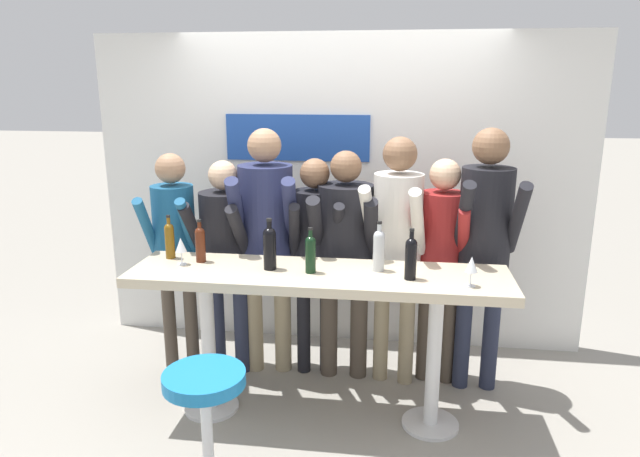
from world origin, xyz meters
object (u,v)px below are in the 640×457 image
Objects in this scene: person_center_left at (266,226)px; person_far_right at (441,247)px; wine_bottle_3 at (200,243)px; person_left at (225,245)px; wine_glass_1 at (181,246)px; person_rightmost at (485,232)px; person_center_right at (345,242)px; tasting_table at (318,296)px; person_far_left at (174,237)px; person_right at (397,234)px; wine_bottle_5 at (411,256)px; wine_bottle_2 at (270,246)px; person_center at (315,243)px; wine_bottle_1 at (379,248)px; wine_bottle_0 at (170,239)px; wine_bottle_4 at (311,252)px; wine_glass_0 at (472,265)px; bar_stool at (206,413)px.

person_center_left is 1.12× the size of person_far_right.
person_center_left is at bearing 56.68° from wine_bottle_3.
person_left is 9.01× the size of wine_glass_1.
person_center_left is 0.99× the size of person_rightmost.
tasting_table is at bearing -101.55° from person_center_right.
person_far_left is 1.60m from person_right.
wine_glass_1 is (-1.43, 0.08, -0.01)m from wine_bottle_5.
person_far_left is at bearing -178.74° from person_center_right.
wine_bottle_3 is (-0.47, 0.09, -0.02)m from wine_bottle_2.
person_far_right is (0.88, -0.01, 0.01)m from person_center.
person_center_left is 6.51× the size of wine_bottle_3.
person_center is at bearing 131.48° from wine_bottle_1.
person_left is 5.52× the size of wine_bottle_0.
person_far_right is at bearing 51.48° from wine_bottle_1.
person_center is 0.64m from wine_bottle_4.
wine_bottle_2 is (-0.67, -0.06, 0.01)m from wine_bottle_1.
person_right is 1.44m from wine_glass_1.
person_center_left is 10.27× the size of wine_glass_1.
person_left is 0.33m from person_center_left.
wine_bottle_0 is (-0.54, -0.44, 0.01)m from person_center_left.
person_center_right is 0.62m from wine_bottle_4.
person_rightmost is 1.23m from wine_bottle_4.
wine_bottle_0 is 0.18m from wine_glass_1.
person_far_right is at bearing 1.20° from person_center_right.
wine_bottle_1 is at bearing -120.26° from person_far_right.
wine_bottle_0 is at bearing -163.44° from person_center.
tasting_table is 1.28× the size of person_center_left.
person_center_right is (1.24, 0.04, -0.00)m from person_far_left.
wine_bottle_2 is 1.15× the size of wine_bottle_3.
person_rightmost is (2.18, -0.01, 0.12)m from person_far_left.
wine_glass_1 is at bearing 176.81° from wine_bottle_5.
person_far_right is at bearing 98.78° from wine_glass_0.
person_right is 0.58m from person_rightmost.
person_left reaches higher than wine_bottle_2.
wine_bottle_2 is 1.20m from wine_glass_0.
wine_bottle_3 is at bearing -130.41° from person_center_left.
person_center is at bearing 175.22° from person_rightmost.
person_center_right is at bearing -8.11° from person_center_left.
bar_stool is 2.46× the size of wine_bottle_4.
person_right reaches higher than wine_bottle_3.
wine_bottle_2 is (0.18, 0.77, 0.69)m from bar_stool.
person_far_right is 5.77× the size of wine_bottle_4.
wine_bottle_3 is at bearing 170.84° from wine_bottle_4.
person_center_right is 9.46× the size of wine_glass_0.
person_right is 10.04× the size of wine_glass_1.
person_rightmost reaches higher than person_far_right.
person_far_right is (1.53, 0.05, 0.03)m from person_left.
person_left is 0.72m from wine_bottle_2.
wine_bottle_1 is (-0.41, -0.52, 0.13)m from person_far_right.
wine_bottle_4 is (-0.82, -0.61, 0.11)m from person_far_right.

